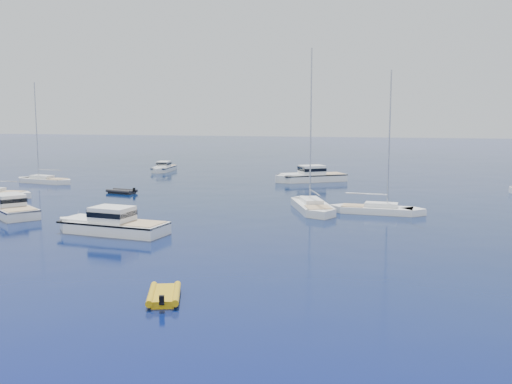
# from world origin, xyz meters

# --- Properties ---
(ground) EXTENTS (400.00, 400.00, 0.00)m
(ground) POSITION_xyz_m (0.00, 0.00, 0.00)
(ground) COLOR #091158
(ground) RESTS_ON ground
(motor_cruiser_centre) EXTENTS (10.59, 4.56, 2.69)m
(motor_cruiser_centre) POSITION_xyz_m (-10.29, 14.73, 0.00)
(motor_cruiser_centre) COLOR white
(motor_cruiser_centre) RESTS_ON ground
(motor_cruiser_far_l) EXTENTS (9.43, 8.34, 2.54)m
(motor_cruiser_far_l) POSITION_xyz_m (-23.26, 20.13, 0.00)
(motor_cruiser_far_l) COLOR silver
(motor_cruiser_far_l) RESTS_ON ground
(motor_cruiser_distant) EXTENTS (10.89, 8.51, 2.83)m
(motor_cruiser_distant) POSITION_xyz_m (0.11, 53.21, 0.00)
(motor_cruiser_distant) COLOR white
(motor_cruiser_distant) RESTS_ON ground
(motor_cruiser_horizon) EXTENTS (2.94, 7.95, 2.05)m
(motor_cruiser_horizon) POSITION_xyz_m (-24.93, 61.75, 0.00)
(motor_cruiser_horizon) COLOR white
(motor_cruiser_horizon) RESTS_ON ground
(sailboat_mid_r) EXTENTS (6.44, 11.31, 16.16)m
(sailboat_mid_r) POSITION_xyz_m (3.73, 29.16, 0.00)
(sailboat_mid_r) COLOR white
(sailboat_mid_r) RESTS_ON ground
(sailboat_centre) EXTENTS (9.54, 3.11, 13.80)m
(sailboat_centre) POSITION_xyz_m (9.93, 28.98, 0.00)
(sailboat_centre) COLOR white
(sailboat_centre) RESTS_ON ground
(sailboat_far_l) EXTENTS (9.77, 4.24, 13.92)m
(sailboat_far_l) POSITION_xyz_m (-34.54, 43.19, 0.00)
(sailboat_far_l) COLOR silver
(sailboat_far_l) RESTS_ON ground
(tender_yellow) EXTENTS (2.94, 3.93, 0.95)m
(tender_yellow) POSITION_xyz_m (0.21, 0.00, 0.00)
(tender_yellow) COLOR #C2950B
(tender_yellow) RESTS_ON ground
(tender_grey_far) EXTENTS (3.96, 2.73, 0.95)m
(tender_grey_far) POSITION_xyz_m (-19.81, 36.22, 0.00)
(tender_grey_far) COLOR black
(tender_grey_far) RESTS_ON ground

